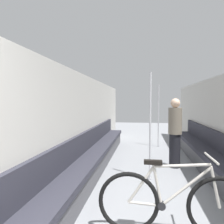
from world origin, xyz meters
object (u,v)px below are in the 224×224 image
grab_pole_near (158,117)px  grab_pole_far (150,128)px  passenger_standing (175,132)px  bench_seat_row_left (94,157)px  bench_seat_row_right (214,162)px  bicycle (173,203)px

grab_pole_near → grab_pole_far: same height
grab_pole_near → passenger_standing: size_ratio=1.31×
bench_seat_row_left → grab_pole_far: 1.42m
bench_seat_row_left → bench_seat_row_right: 2.46m
bench_seat_row_left → bench_seat_row_right: size_ratio=1.00×
bench_seat_row_left → grab_pole_near: bearing=61.0°
bicycle → passenger_standing: size_ratio=1.07×
grab_pole_near → passenger_standing: 2.29m
bicycle → grab_pole_far: size_ratio=0.82×
passenger_standing → grab_pole_far: bearing=-143.0°
grab_pole_far → passenger_standing: size_ratio=1.31×
grab_pole_far → passenger_standing: 1.06m
grab_pole_far → passenger_standing: bearing=56.1°
bench_seat_row_left → grab_pole_near: size_ratio=3.26×
bench_seat_row_left → grab_pole_near: grab_pole_near is taller
bench_seat_row_left → passenger_standing: passenger_standing is taller
bench_seat_row_left → passenger_standing: (1.76, 0.51, 0.52)m
bench_seat_row_left → grab_pole_far: grab_pole_far is taller
bench_seat_row_right → grab_pole_near: (-0.91, 2.78, 0.70)m
passenger_standing → bench_seat_row_left: bearing=177.0°
grab_pole_near → grab_pole_far: bearing=-96.6°
bench_seat_row_left → bicycle: bearing=-57.0°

